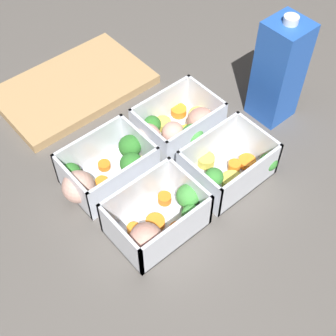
{
  "coord_description": "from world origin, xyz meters",
  "views": [
    {
      "loc": [
        -0.3,
        -0.35,
        0.61
      ],
      "look_at": [
        0.0,
        0.0,
        0.02
      ],
      "focal_mm": 50.0,
      "sensor_mm": 36.0,
      "label": 1
    }
  ],
  "objects": [
    {
      "name": "cutting_board",
      "position": [
        0.0,
        0.28,
        0.01
      ],
      "size": [
        0.28,
        0.18,
        0.02
      ],
      "color": "tan",
      "rests_on": "ground_plane"
    },
    {
      "name": "container_near_right",
      "position": [
        0.08,
        -0.06,
        0.02
      ],
      "size": [
        0.14,
        0.11,
        0.07
      ],
      "color": "silver",
      "rests_on": "ground_plane"
    },
    {
      "name": "container_far_right",
      "position": [
        0.07,
        0.06,
        0.03
      ],
      "size": [
        0.16,
        0.11,
        0.07
      ],
      "color": "silver",
      "rests_on": "ground_plane"
    },
    {
      "name": "ground_plane",
      "position": [
        0.0,
        0.0,
        0.0
      ],
      "size": [
        4.0,
        4.0,
        0.0
      ],
      "primitive_type": "plane",
      "color": "#56514C"
    },
    {
      "name": "container_near_left",
      "position": [
        -0.07,
        -0.07,
        0.03
      ],
      "size": [
        0.15,
        0.1,
        0.07
      ],
      "color": "silver",
      "rests_on": "ground_plane"
    },
    {
      "name": "juice_carton",
      "position": [
        0.24,
        -0.01,
        0.1
      ],
      "size": [
        0.07,
        0.07,
        0.2
      ],
      "color": "blue",
      "rests_on": "ground_plane"
    },
    {
      "name": "container_far_left",
      "position": [
        -0.08,
        0.06,
        0.03
      ],
      "size": [
        0.17,
        0.1,
        0.07
      ],
      "color": "silver",
      "rests_on": "ground_plane"
    }
  ]
}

